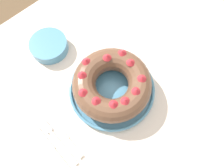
{
  "coord_description": "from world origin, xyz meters",
  "views": [
    {
      "loc": [
        -0.2,
        -0.23,
        1.58
      ],
      "look_at": [
        0.01,
        -0.01,
        0.84
      ],
      "focal_mm": 35.0,
      "sensor_mm": 36.0,
      "label": 1
    }
  ],
  "objects_px": {
    "bundt_cake": "(112,84)",
    "side_bowl": "(49,46)",
    "cake_knife": "(67,140)",
    "serving_knife": "(54,151)",
    "serving_dish": "(112,89)",
    "fork": "(55,138)"
  },
  "relations": [
    {
      "from": "serving_knife",
      "to": "cake_knife",
      "type": "bearing_deg",
      "value": -6.58
    },
    {
      "from": "serving_dish",
      "to": "fork",
      "type": "xyz_separation_m",
      "value": [
        -0.28,
        0.01,
        -0.01
      ]
    },
    {
      "from": "serving_knife",
      "to": "cake_knife",
      "type": "relative_size",
      "value": 1.23
    },
    {
      "from": "bundt_cake",
      "to": "fork",
      "type": "bearing_deg",
      "value": 178.96
    },
    {
      "from": "serving_dish",
      "to": "side_bowl",
      "type": "height_order",
      "value": "side_bowl"
    },
    {
      "from": "bundt_cake",
      "to": "side_bowl",
      "type": "distance_m",
      "value": 0.33
    },
    {
      "from": "serving_dish",
      "to": "bundt_cake",
      "type": "relative_size",
      "value": 1.14
    },
    {
      "from": "side_bowl",
      "to": "fork",
      "type": "bearing_deg",
      "value": -124.05
    },
    {
      "from": "serving_dish",
      "to": "bundt_cake",
      "type": "distance_m",
      "value": 0.06
    },
    {
      "from": "serving_knife",
      "to": "cake_knife",
      "type": "distance_m",
      "value": 0.06
    },
    {
      "from": "serving_dish",
      "to": "serving_knife",
      "type": "xyz_separation_m",
      "value": [
        -0.31,
        -0.03,
        -0.01
      ]
    },
    {
      "from": "serving_dish",
      "to": "cake_knife",
      "type": "distance_m",
      "value": 0.25
    },
    {
      "from": "serving_knife",
      "to": "side_bowl",
      "type": "bearing_deg",
      "value": 52.24
    },
    {
      "from": "cake_knife",
      "to": "side_bowl",
      "type": "height_order",
      "value": "side_bowl"
    },
    {
      "from": "serving_dish",
      "to": "cake_knife",
      "type": "xyz_separation_m",
      "value": [
        -0.25,
        -0.03,
        -0.01
      ]
    },
    {
      "from": "cake_knife",
      "to": "bundt_cake",
      "type": "bearing_deg",
      "value": 7.64
    },
    {
      "from": "serving_dish",
      "to": "cake_knife",
      "type": "bearing_deg",
      "value": -172.82
    },
    {
      "from": "bundt_cake",
      "to": "side_bowl",
      "type": "relative_size",
      "value": 1.88
    },
    {
      "from": "bundt_cake",
      "to": "serving_knife",
      "type": "bearing_deg",
      "value": -174.96
    },
    {
      "from": "serving_dish",
      "to": "serving_knife",
      "type": "bearing_deg",
      "value": -174.97
    },
    {
      "from": "fork",
      "to": "bundt_cake",
      "type": "bearing_deg",
      "value": 2.75
    },
    {
      "from": "cake_knife",
      "to": "side_bowl",
      "type": "relative_size",
      "value": 1.19
    }
  ]
}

